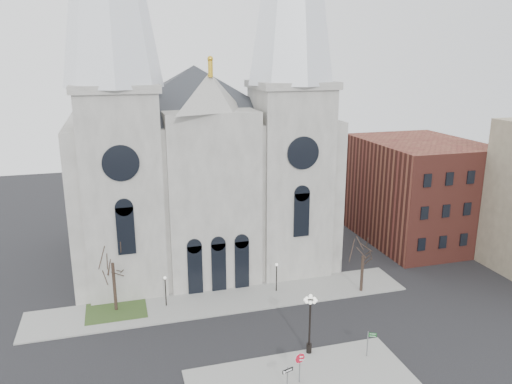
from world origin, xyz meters
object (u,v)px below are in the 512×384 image
object	(u,v)px
street_name_sign	(369,342)
globe_lamp	(310,316)
one_way_sign	(287,376)
stop_sign	(300,361)

from	to	relation	value
street_name_sign	globe_lamp	bearing A→B (deg)	-179.95
globe_lamp	street_name_sign	world-z (taller)	globe_lamp
globe_lamp	street_name_sign	size ratio (longest dim) A/B	2.36
globe_lamp	one_way_sign	size ratio (longest dim) A/B	2.50
one_way_sign	street_name_sign	size ratio (longest dim) A/B	0.94
stop_sign	street_name_sign	xyz separation A→B (m)	(6.92, 1.67, -0.49)
globe_lamp	street_name_sign	distance (m)	5.46
stop_sign	street_name_sign	world-z (taller)	stop_sign
one_way_sign	globe_lamp	bearing A→B (deg)	34.85
street_name_sign	stop_sign	bearing A→B (deg)	-143.95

